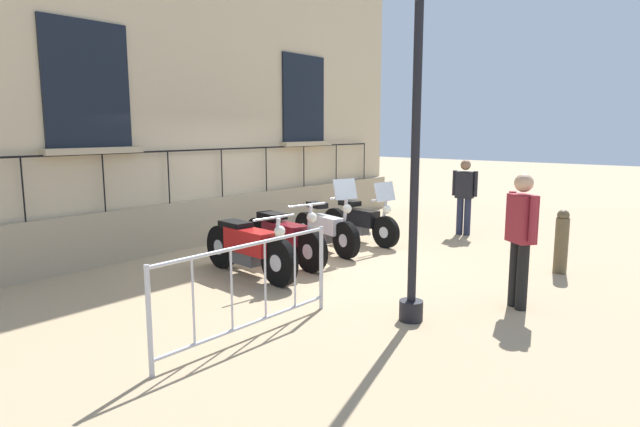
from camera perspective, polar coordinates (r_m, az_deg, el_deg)
ground_plane at (r=9.62m, az=-1.81°, el=-4.49°), size 60.00×60.00×0.00m
building_facade at (r=11.33m, az=-12.18°, el=18.77°), size 0.82×11.91×8.68m
motorcycle_red at (r=8.27m, az=-7.51°, el=-3.61°), size 2.14×0.75×1.00m
motorcycle_maroon at (r=9.03m, az=-3.88°, el=-2.62°), size 2.16×0.83×1.07m
motorcycle_white at (r=9.83m, az=0.64°, el=-1.66°), size 1.89×0.78×1.39m
motorcycle_black at (r=10.67m, az=4.30°, el=-0.86°), size 2.00×0.67×1.25m
lamppost at (r=6.28m, az=10.42°, el=19.46°), size 0.33×1.03×5.08m
crowd_barrier at (r=5.85m, az=-7.51°, el=-7.68°), size 0.07×2.49×1.05m
bollard at (r=9.18m, az=24.17°, el=-2.70°), size 0.20×0.20×1.00m
pedestrian_standing at (r=11.76m, az=15.03°, el=2.10°), size 0.52×0.27×1.59m
pedestrian_walking at (r=7.11m, az=20.48°, el=-1.94°), size 0.44×0.39×1.70m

